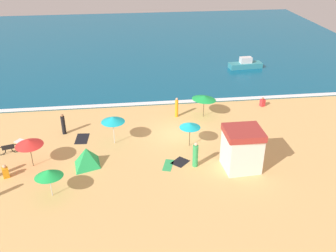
{
  "coord_description": "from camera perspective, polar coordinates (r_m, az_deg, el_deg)",
  "views": [
    {
      "loc": [
        -4.18,
        -26.71,
        14.99
      ],
      "look_at": [
        -0.82,
        0.09,
        0.8
      ],
      "focal_mm": 40.38,
      "sensor_mm": 36.0,
      "label": 1
    }
  ],
  "objects": [
    {
      "name": "beach_towel_0",
      "position": [
        32.06,
        -21.22,
        -2.22
      ],
      "size": [
        1.29,
        1.19,
        0.01
      ],
      "color": "white",
      "rests_on": "ground_plane"
    },
    {
      "name": "beach_umbrella_0",
      "position": [
        29.0,
        -8.32,
        0.99
      ],
      "size": [
        2.49,
        2.49,
        2.31
      ],
      "color": "silver",
      "rests_on": "ground_plane"
    },
    {
      "name": "beach_umbrella_1",
      "position": [
        33.27,
        5.47,
        4.28
      ],
      "size": [
        2.64,
        2.63,
        2.09
      ],
      "color": "#4C3823",
      "rests_on": "ground_plane"
    },
    {
      "name": "parked_bicycle",
      "position": [
        30.59,
        -22.94,
        -3.23
      ],
      "size": [
        1.77,
        0.55,
        0.76
      ],
      "color": "black",
      "rests_on": "ground_plane"
    },
    {
      "name": "beachgoer_2",
      "position": [
        31.81,
        -15.53,
        0.24
      ],
      "size": [
        0.45,
        0.45,
        1.79
      ],
      "color": "black",
      "rests_on": "ground_plane"
    },
    {
      "name": "beach_towel_3",
      "position": [
        27.04,
        0.02,
        -5.93
      ],
      "size": [
        1.04,
        1.64,
        0.01
      ],
      "color": "green",
      "rests_on": "ground_plane"
    },
    {
      "name": "beach_umbrella_4",
      "position": [
        24.39,
        -17.59,
        -6.8
      ],
      "size": [
        1.87,
        1.9,
        2.02
      ],
      "color": "silver",
      "rests_on": "ground_plane"
    },
    {
      "name": "beach_towel_1",
      "position": [
        31.07,
        -12.84,
        -1.88
      ],
      "size": [
        1.12,
        1.81,
        0.01
      ],
      "color": "black",
      "rests_on": "ground_plane"
    },
    {
      "name": "wave_breaker_foam",
      "position": [
        36.45,
        0.07,
        3.61
      ],
      "size": [
        57.0,
        0.7,
        0.01
      ],
      "primitive_type": "cube",
      "color": "white",
      "rests_on": "ocean_water"
    },
    {
      "name": "beach_tent",
      "position": [
        27.29,
        -12.17,
        -4.57
      ],
      "size": [
        2.34,
        2.45,
        1.4
      ],
      "color": "green",
      "rests_on": "ground_plane"
    },
    {
      "name": "beachgoer_5",
      "position": [
        26.57,
        4.16,
        -4.42
      ],
      "size": [
        0.52,
        0.52,
        1.9
      ],
      "color": "green",
      "rests_on": "ground_plane"
    },
    {
      "name": "beach_towel_2",
      "position": [
        27.4,
        1.86,
        -5.46
      ],
      "size": [
        1.52,
        1.52,
        0.01
      ],
      "color": "black",
      "rests_on": "ground_plane"
    },
    {
      "name": "small_boat_0",
      "position": [
        46.69,
        11.6,
        9.11
      ],
      "size": [
        4.02,
        1.63,
        1.31
      ],
      "color": "teal",
      "rests_on": "ocean_water"
    },
    {
      "name": "ocean_water",
      "position": [
        56.87,
        -2.73,
        12.45
      ],
      "size": [
        60.0,
        44.0,
        0.1
      ],
      "primitive_type": "cube",
      "color": "#0F567A",
      "rests_on": "ground_plane"
    },
    {
      "name": "ground_plane",
      "position": [
        30.92,
        1.54,
        -1.3
      ],
      "size": [
        60.0,
        60.0,
        0.0
      ],
      "primitive_type": "plane",
      "color": "#E5B26B"
    },
    {
      "name": "lifeguard_cabana",
      "position": [
        26.47,
        11.09,
        -3.38
      ],
      "size": [
        2.52,
        2.37,
        3.04
      ],
      "color": "white",
      "rests_on": "ground_plane"
    },
    {
      "name": "beachgoer_7",
      "position": [
        33.51,
        1.31,
        2.79
      ],
      "size": [
        0.34,
        0.34,
        1.81
      ],
      "color": "orange",
      "rests_on": "ground_plane"
    },
    {
      "name": "beach_umbrella_2",
      "position": [
        28.57,
        3.34,
        0.09
      ],
      "size": [
        2.2,
        2.2,
        1.94
      ],
      "color": "#4C3823",
      "rests_on": "ground_plane"
    },
    {
      "name": "beachgoer_6",
      "position": [
        36.86,
        14.08,
        3.49
      ],
      "size": [
        0.49,
        0.49,
        0.89
      ],
      "color": "red",
      "rests_on": "ground_plane"
    },
    {
      "name": "beachgoer_3",
      "position": [
        27.86,
        -23.33,
        -6.37
      ],
      "size": [
        0.51,
        0.51,
        0.98
      ],
      "color": "orange",
      "rests_on": "ground_plane"
    },
    {
      "name": "beach_umbrella_3",
      "position": [
        27.69,
        -20.26,
        -2.36
      ],
      "size": [
        2.52,
        2.53,
        2.14
      ],
      "color": "#4C3823",
      "rests_on": "ground_plane"
    }
  ]
}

